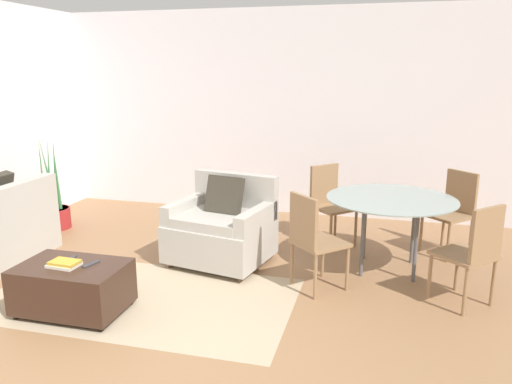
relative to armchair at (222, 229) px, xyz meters
The scene contains 14 objects.
ground_plane 1.88m from the armchair, 88.45° to the right, with size 20.00×20.00×0.00m, color #936B47.
wall_back 2.26m from the armchair, 88.59° to the left, with size 12.00×0.06×2.75m.
area_rug 1.15m from the armchair, 112.98° to the right, with size 2.67×1.49×0.01m.
armchair is the anchor object (origin of this frame).
ottoman 1.61m from the armchair, 121.65° to the right, with size 0.87×0.56×0.41m.
book_stack 1.65m from the armchair, 122.09° to the right, with size 0.25×0.19×0.05m.
tv_remote_primary 1.56m from the armchair, 125.83° to the right, with size 0.08×0.17×0.01m.
tv_remote_secondary 1.49m from the armchair, 117.72° to the right, with size 0.08×0.17×0.01m.
potted_plant 2.48m from the armchair, 167.15° to the left, with size 0.39×0.39×1.19m.
dining_table 1.71m from the armchair, ahead, with size 1.26×1.26×0.74m.
dining_chair_near_left 1.11m from the armchair, 24.40° to the right, with size 0.59×0.59×0.90m.
dining_chair_near_right 2.39m from the armchair, 10.97° to the right, with size 0.59×0.59×0.90m.
dining_chair_far_left 1.35m from the armchair, 41.54° to the left, with size 0.59×0.59×0.90m.
dining_chair_far_right 2.51m from the armchair, 20.74° to the left, with size 0.59×0.59×0.90m.
Camera 1 is at (1.52, -2.82, 1.96)m, focal length 35.00 mm.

